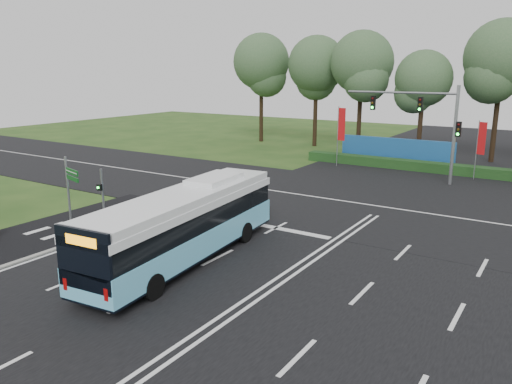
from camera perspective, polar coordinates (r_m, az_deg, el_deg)
ground at (r=20.26m, az=3.16°, el=-9.43°), size 120.00×120.00×0.00m
road_main at (r=20.25m, az=3.16°, el=-9.38°), size 20.00×120.00×0.04m
road_cross at (r=30.72m, az=14.31°, el=-1.69°), size 120.00×14.00×0.05m
bike_path at (r=26.57m, az=-24.64°, el=-4.94°), size 5.00×18.00×0.06m
kerb_strip at (r=24.64m, az=-21.59°, el=-5.98°), size 0.25×18.00×0.12m
city_bus at (r=21.26m, az=-8.07°, el=-3.68°), size 3.48×11.60×3.28m
pedestrian_signal at (r=27.31m, az=-17.18°, el=-0.28°), size 0.26×0.40×3.00m
street_sign at (r=26.49m, az=-20.47°, el=0.75°), size 1.44×0.48×3.80m
banner_flag_left at (r=42.62m, az=9.63°, el=7.21°), size 0.74×0.22×5.07m
banner_flag_mid at (r=40.10m, az=24.26°, el=5.25°), size 0.62×0.28×4.44m
traffic_light_gantry at (r=37.95m, az=19.20°, el=7.98°), size 8.41×0.28×7.00m
hedge at (r=42.43m, az=19.78°, el=2.63°), size 22.00×1.20×0.80m
blue_hoarding at (r=45.71m, az=15.70°, el=4.57°), size 10.00×0.30×2.20m
eucalyptus_row at (r=49.53m, az=19.38°, el=13.82°), size 42.86×7.37×12.81m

